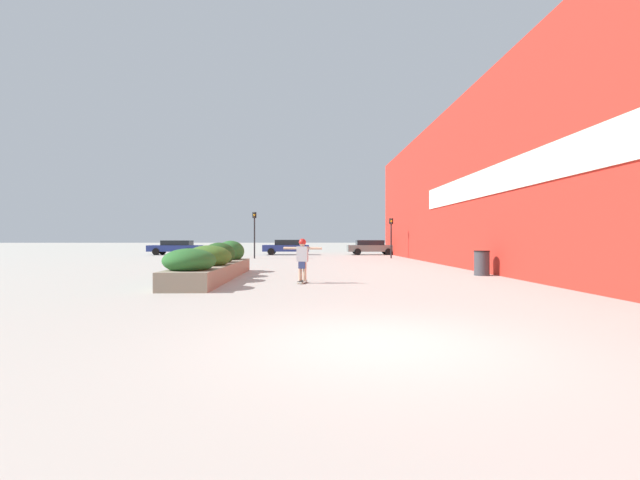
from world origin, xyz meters
name	(u,v)px	position (x,y,z in m)	size (l,w,h in m)	color
ground_plane	(383,343)	(0.00, 0.00, 0.00)	(300.00, 300.00, 0.00)	#ADA89E
building_wall_right	(473,180)	(7.04, 14.56, 4.43)	(0.67, 44.32, 8.86)	red
planter_box	(214,263)	(-4.69, 10.07, 0.59)	(1.67, 8.67, 1.44)	gray
skateboard	(302,281)	(-1.29, 8.37, 0.07)	(0.35, 0.71, 0.09)	black
skateboarder	(302,255)	(-1.29, 8.37, 0.96)	(1.33, 0.43, 1.45)	tan
trash_bin	(482,263)	(6.11, 11.28, 0.52)	(0.64, 0.64, 1.03)	#38383D
car_leftmost	(493,247)	(14.92, 30.18, 0.83)	(3.94, 1.94, 1.58)	#BCBCC1
car_center_left	(371,247)	(4.86, 33.83, 0.74)	(4.59, 1.88, 1.38)	slate
car_center_right	(287,247)	(-3.12, 34.08, 0.75)	(4.31, 2.01, 1.41)	navy
car_rightmost	(176,247)	(-13.52, 34.21, 0.73)	(4.77, 1.97, 1.35)	navy
traffic_light_left	(254,227)	(-5.21, 26.69, 2.42)	(0.28, 0.30, 3.56)	black
traffic_light_right	(391,231)	(5.37, 26.77, 2.14)	(0.28, 0.30, 3.11)	black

